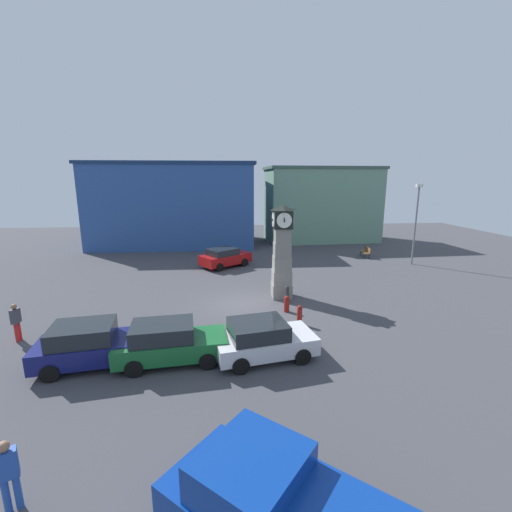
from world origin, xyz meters
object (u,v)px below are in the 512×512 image
Objects in this scene: bollard_near_tower at (287,294)px; street_lamp_near_road at (416,219)px; bench at (366,251)px; pedestrian_near_bench at (16,320)px; car_near_tower at (169,342)px; pedestrian_crossing_lot at (8,472)px; car_silver_hatch at (225,257)px; car_by_building at (263,339)px; bollard_mid_row at (287,304)px; bollard_far_row at (299,315)px; clock_tower at (282,254)px; car_navy_sedan at (90,345)px.

bollard_near_tower is 14.81m from street_lamp_near_road.
bench is at bearing 50.12° from bollard_near_tower.
car_near_tower is at bearing -19.08° from pedestrian_near_bench.
pedestrian_near_bench reaches higher than bollard_near_tower.
pedestrian_crossing_lot is 28.30m from street_lamp_near_road.
bollard_near_tower is at bearing 55.73° from pedestrian_crossing_lot.
car_silver_hatch is 15.13m from pedestrian_near_bench.
car_by_building is (-2.04, -5.88, 0.24)m from bollard_near_tower.
street_lamp_near_road is at bearing 37.50° from bollard_mid_row.
bench is at bearing 56.76° from bollard_far_row.
car_silver_hatch is at bearing 77.48° from pedestrian_crossing_lot.
clock_tower is 13.26m from pedestrian_near_bench.
car_silver_hatch is at bearing 113.81° from clock_tower.
clock_tower reaches higher than pedestrian_near_bench.
car_by_building is 0.97× the size of car_silver_hatch.
clock_tower reaches higher than car_silver_hatch.
street_lamp_near_road is (11.89, 11.04, 3.25)m from bollard_far_row.
bollard_near_tower is 1.18× the size of bollard_mid_row.
bollard_mid_row is 10.46m from car_silver_hatch.
bollard_near_tower is 0.61× the size of pedestrian_crossing_lot.
car_near_tower reaches higher than car_by_building.
car_navy_sedan is 4.54m from pedestrian_near_bench.
car_near_tower is 1.00× the size of car_silver_hatch.
car_near_tower reaches higher than bench.
pedestrian_near_bench is at bearing 118.30° from pedestrian_crossing_lot.
pedestrian_crossing_lot is at bearing -126.50° from bollard_mid_row.
car_by_building is (-1.90, -6.98, -1.88)m from clock_tower.
car_navy_sedan is 0.97× the size of car_silver_hatch.
bollard_mid_row is 7.09m from car_near_tower.
street_lamp_near_road is at bearing -2.11° from car_silver_hatch.
bench is (9.37, 9.95, -2.12)m from clock_tower.
bollard_far_row is at bearing -79.16° from bollard_mid_row.
car_near_tower is at bearing -141.55° from street_lamp_near_road.
pedestrian_crossing_lot reaches higher than bollard_mid_row.
car_near_tower is at bearing -98.44° from car_silver_hatch.
bollard_far_row is (0.32, -1.67, 0.05)m from bollard_mid_row.
car_near_tower is (2.92, -0.05, -0.02)m from car_navy_sedan.
car_navy_sedan reaches higher than bollard_far_row.
pedestrian_crossing_lot is at bearing -61.70° from pedestrian_near_bench.
bollard_near_tower is at bearing -83.17° from clock_tower.
car_near_tower is 22.66m from street_lamp_near_road.
pedestrian_crossing_lot reaches higher than car_silver_hatch.
bollard_mid_row is 15.75m from street_lamp_near_road.
car_by_building is (-2.11, -2.94, 0.27)m from bollard_far_row.
car_navy_sedan reaches higher than car_silver_hatch.
street_lamp_near_road is (19.97, 19.86, 2.78)m from pedestrian_crossing_lot.
bollard_mid_row is at bearing 100.84° from bollard_far_row.
bollard_near_tower is 0.25× the size of car_by_building.
bollard_near_tower is at bearing -145.88° from street_lamp_near_road.
car_by_building is at bearing -109.12° from bollard_near_tower.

